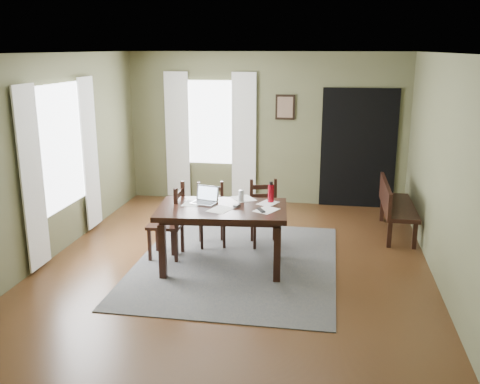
% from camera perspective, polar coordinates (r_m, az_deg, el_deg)
% --- Properties ---
extents(ground, '(5.00, 6.00, 0.01)m').
position_cam_1_polar(ground, '(7.14, -0.41, -7.66)').
color(ground, '#492C16').
extents(room_shell, '(5.02, 6.02, 2.71)m').
position_cam_1_polar(room_shell, '(6.65, -0.44, 6.86)').
color(room_shell, brown).
rests_on(room_shell, ground).
extents(rug, '(2.60, 3.20, 0.01)m').
position_cam_1_polar(rug, '(7.13, -0.41, -7.57)').
color(rug, '#434343').
rests_on(rug, ground).
extents(dining_table, '(1.70, 1.12, 0.81)m').
position_cam_1_polar(dining_table, '(6.76, -1.90, -2.46)').
color(dining_table, black).
rests_on(dining_table, rug).
extents(chair_end, '(0.46, 0.46, 1.01)m').
position_cam_1_polar(chair_end, '(7.23, -7.51, -3.22)').
color(chair_end, black).
rests_on(chair_end, rug).
extents(chair_back_left, '(0.49, 0.49, 0.89)m').
position_cam_1_polar(chair_back_left, '(7.67, -3.06, -2.49)').
color(chair_back_left, black).
rests_on(chair_back_left, rug).
extents(chair_back_right, '(0.50, 0.50, 0.93)m').
position_cam_1_polar(chair_back_right, '(7.67, 2.61, -2.35)').
color(chair_back_right, black).
rests_on(chair_back_right, rug).
extents(bench, '(0.46, 1.43, 0.80)m').
position_cam_1_polar(bench, '(8.42, 16.08, -1.18)').
color(bench, black).
rests_on(bench, ground).
extents(laptop, '(0.37, 0.32, 0.21)m').
position_cam_1_polar(laptop, '(6.92, -3.70, -0.70)').
color(laptop, '#B7B7BC').
rests_on(laptop, dining_table).
extents(computer_mouse, '(0.09, 0.11, 0.03)m').
position_cam_1_polar(computer_mouse, '(6.73, -0.35, -1.48)').
color(computer_mouse, '#3F3F42').
rests_on(computer_mouse, dining_table).
extents(tv_remote, '(0.13, 0.18, 0.02)m').
position_cam_1_polar(tv_remote, '(6.58, 2.26, -1.95)').
color(tv_remote, black).
rests_on(tv_remote, dining_table).
extents(drinking_glass, '(0.08, 0.08, 0.15)m').
position_cam_1_polar(drinking_glass, '(6.95, 0.14, -0.41)').
color(drinking_glass, silver).
rests_on(drinking_glass, dining_table).
extents(water_bottle, '(0.08, 0.08, 0.27)m').
position_cam_1_polar(water_bottle, '(6.93, 3.31, -0.09)').
color(water_bottle, '#AF0D1D').
rests_on(water_bottle, dining_table).
extents(paper_a, '(0.22, 0.29, 0.00)m').
position_cam_1_polar(paper_a, '(6.91, -5.17, -1.23)').
color(paper_a, white).
rests_on(paper_a, dining_table).
extents(paper_b, '(0.34, 0.37, 0.00)m').
position_cam_1_polar(paper_b, '(6.61, 2.82, -1.93)').
color(paper_b, white).
rests_on(paper_b, dining_table).
extents(paper_c, '(0.38, 0.40, 0.00)m').
position_cam_1_polar(paper_c, '(7.10, 0.41, -0.71)').
color(paper_c, white).
rests_on(paper_c, dining_table).
extents(paper_d, '(0.30, 0.33, 0.00)m').
position_cam_1_polar(paper_d, '(6.91, 3.00, -1.19)').
color(paper_d, white).
rests_on(paper_d, dining_table).
extents(paper_e, '(0.33, 0.37, 0.00)m').
position_cam_1_polar(paper_e, '(6.63, -2.11, -1.89)').
color(paper_e, white).
rests_on(paper_e, dining_table).
extents(window_left, '(0.01, 1.30, 1.70)m').
position_cam_1_polar(window_left, '(7.71, -18.60, 4.57)').
color(window_left, white).
rests_on(window_left, ground).
extents(window_back, '(1.00, 0.01, 1.50)m').
position_cam_1_polar(window_back, '(9.78, -3.17, 7.42)').
color(window_back, white).
rests_on(window_back, ground).
extents(curtain_left_near, '(0.03, 0.48, 2.30)m').
position_cam_1_polar(curtain_left_near, '(7.05, -21.30, 1.30)').
color(curtain_left_near, silver).
rests_on(curtain_left_near, ground).
extents(curtain_left_far, '(0.03, 0.48, 2.30)m').
position_cam_1_polar(curtain_left_far, '(8.46, -15.70, 3.95)').
color(curtain_left_far, silver).
rests_on(curtain_left_far, ground).
extents(curtain_back_left, '(0.44, 0.03, 2.30)m').
position_cam_1_polar(curtain_back_left, '(9.94, -6.70, 6.01)').
color(curtain_back_left, silver).
rests_on(curtain_back_left, ground).
extents(curtain_back_right, '(0.44, 0.03, 2.30)m').
position_cam_1_polar(curtain_back_right, '(9.67, 0.41, 5.86)').
color(curtain_back_right, silver).
rests_on(curtain_back_right, ground).
extents(framed_picture, '(0.34, 0.03, 0.44)m').
position_cam_1_polar(framed_picture, '(9.53, 4.84, 9.01)').
color(framed_picture, black).
rests_on(framed_picture, ground).
extents(doorway_back, '(1.30, 0.03, 2.10)m').
position_cam_1_polar(doorway_back, '(9.61, 12.51, 4.54)').
color(doorway_back, black).
rests_on(doorway_back, ground).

